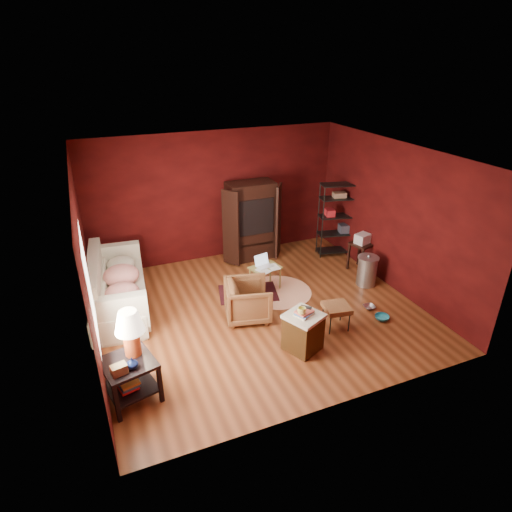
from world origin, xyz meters
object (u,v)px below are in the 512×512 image
at_px(sofa, 116,287).
at_px(tv_armoire, 251,220).
at_px(wire_shelving, 338,216).
at_px(laptop_desk, 265,269).
at_px(armchair, 248,299).
at_px(side_table, 129,348).
at_px(hamper, 303,331).

height_order(sofa, tv_armoire, tv_armoire).
height_order(sofa, wire_shelving, wire_shelving).
xyz_separation_m(sofa, laptop_desk, (2.74, -0.37, -0.02)).
bearing_deg(armchair, side_table, 131.69).
bearing_deg(tv_armoire, armchair, -112.83).
xyz_separation_m(laptop_desk, tv_armoire, (0.29, 1.42, 0.47)).
relative_size(sofa, armchair, 2.99).
distance_m(sofa, tv_armoire, 3.23).
bearing_deg(sofa, armchair, -114.28).
height_order(hamper, wire_shelving, wire_shelving).
relative_size(side_table, wire_shelving, 0.77).
bearing_deg(wire_shelving, hamper, -116.32).
distance_m(armchair, side_table, 2.42).
relative_size(hamper, wire_shelving, 0.43).
height_order(sofa, laptop_desk, sofa).
bearing_deg(tv_armoire, hamper, -97.76).
distance_m(sofa, armchair, 2.38).
distance_m(armchair, laptop_desk, 1.05).
relative_size(armchair, tv_armoire, 0.44).
height_order(sofa, armchair, sofa).
height_order(armchair, wire_shelving, wire_shelving).
height_order(side_table, laptop_desk, side_table).
relative_size(sofa, laptop_desk, 3.29).
bearing_deg(hamper, laptop_desk, 84.14).
bearing_deg(wire_shelving, tv_armoire, 176.80).
xyz_separation_m(side_table, wire_shelving, (4.92, 2.80, 0.15)).
distance_m(armchair, wire_shelving, 3.32).
relative_size(sofa, wire_shelving, 1.38).
bearing_deg(armchair, laptop_desk, -26.52).
bearing_deg(armchair, wire_shelving, -45.96).
bearing_deg(side_table, sofa, 89.07).
bearing_deg(hamper, sofa, 137.65).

